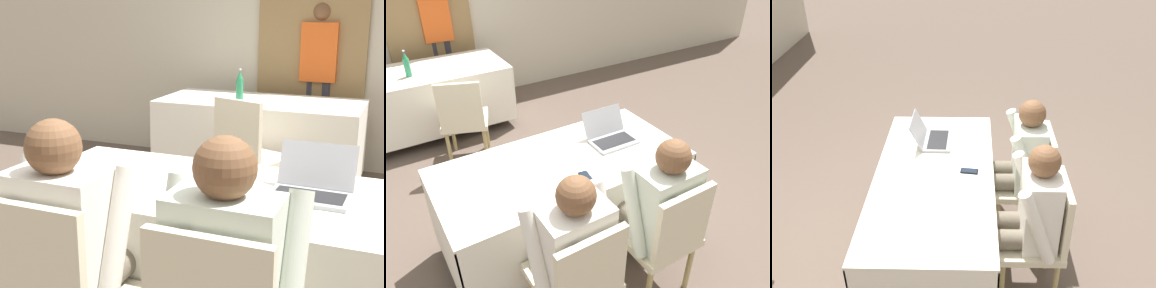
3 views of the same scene
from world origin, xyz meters
The scene contains 16 objects.
ground_plane centered at (0.00, 0.00, 0.00)m, with size 24.00×24.00×0.00m, color brown.
curtain_panel centered at (-0.13, 3.00, 1.33)m, with size 1.02×0.04×2.65m.
conference_table_near centered at (0.00, 0.00, 0.57)m, with size 1.74×0.83×0.75m.
conference_table_far centered at (-0.42, 2.31, 0.57)m, with size 1.74×0.83×0.75m.
laptop centered at (0.45, 0.05, 0.79)m, with size 0.34×0.31×0.21m.
cell_phone centered at (0.04, -0.25, 0.76)m, with size 0.08×0.13×0.01m.
paper_beside_laptop centered at (-0.67, 0.15, 0.75)m, with size 0.27×0.34×0.00m.
paper_centre_table centered at (-0.19, 0.02, 0.75)m, with size 0.26×0.33×0.00m.
paper_left_edge centered at (0.62, -0.14, 0.75)m, with size 0.30×0.35×0.00m.
water_bottle centered at (-0.58, 2.21, 0.88)m, with size 0.06×0.06×0.28m.
chair_near_left centered at (-0.31, -0.72, 0.51)m, with size 0.44×0.44×0.91m.
chair_near_right centered at (0.31, -0.72, 0.51)m, with size 0.44×0.44×0.91m.
chair_far_spare centered at (-0.27, 1.47, 0.51)m, with size 0.57×0.57×0.91m.
person_checkered_shirt centered at (-0.31, -0.62, 0.67)m, with size 0.50×0.52×1.17m.
person_white_shirt centered at (0.31, -0.62, 0.67)m, with size 0.50×0.52×1.17m.
person_red_shirt centered at (-0.05, 3.03, 0.91)m, with size 0.35×0.22×1.59m.
Camera 2 is at (-1.03, -1.87, 2.21)m, focal length 35.00 mm.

